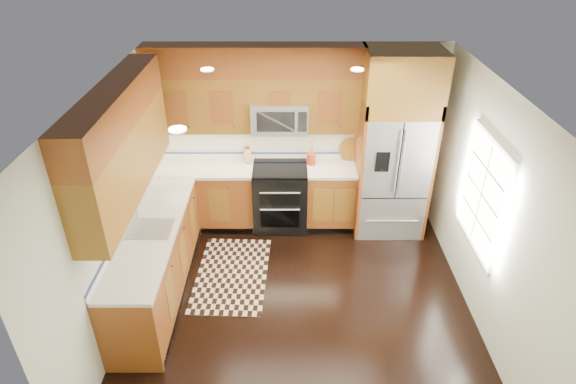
{
  "coord_description": "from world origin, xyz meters",
  "views": [
    {
      "loc": [
        -0.14,
        -4.26,
        4.08
      ],
      "look_at": [
        -0.14,
        0.6,
        1.19
      ],
      "focal_mm": 30.0,
      "sensor_mm": 36.0,
      "label": 1
    }
  ],
  "objects_px": {
    "refrigerator": "(394,146)",
    "rug": "(232,274)",
    "range": "(280,197)",
    "knife_block": "(247,155)",
    "utensil_crock": "(311,156)"
  },
  "relations": [
    {
      "from": "refrigerator",
      "to": "rug",
      "type": "height_order",
      "value": "refrigerator"
    },
    {
      "from": "range",
      "to": "rug",
      "type": "xyz_separation_m",
      "value": [
        -0.61,
        -1.15,
        -0.46
      ]
    },
    {
      "from": "refrigerator",
      "to": "knife_block",
      "type": "xyz_separation_m",
      "value": [
        -2.01,
        0.24,
        -0.26
      ]
    },
    {
      "from": "refrigerator",
      "to": "utensil_crock",
      "type": "relative_size",
      "value": 7.43
    },
    {
      "from": "refrigerator",
      "to": "knife_block",
      "type": "bearing_deg",
      "value": 173.3
    },
    {
      "from": "rug",
      "to": "refrigerator",
      "type": "bearing_deg",
      "value": 29.66
    },
    {
      "from": "refrigerator",
      "to": "utensil_crock",
      "type": "distance_m",
      "value": 1.15
    },
    {
      "from": "range",
      "to": "rug",
      "type": "relative_size",
      "value": 0.64
    },
    {
      "from": "range",
      "to": "knife_block",
      "type": "xyz_separation_m",
      "value": [
        -0.46,
        0.2,
        0.58
      ]
    },
    {
      "from": "refrigerator",
      "to": "rug",
      "type": "distance_m",
      "value": 2.75
    },
    {
      "from": "range",
      "to": "rug",
      "type": "distance_m",
      "value": 1.38
    },
    {
      "from": "refrigerator",
      "to": "rug",
      "type": "xyz_separation_m",
      "value": [
        -2.16,
        -1.11,
        -1.3
      ]
    },
    {
      "from": "range",
      "to": "utensil_crock",
      "type": "height_order",
      "value": "utensil_crock"
    },
    {
      "from": "knife_block",
      "to": "refrigerator",
      "type": "bearing_deg",
      "value": -6.7
    },
    {
      "from": "knife_block",
      "to": "utensil_crock",
      "type": "distance_m",
      "value": 0.91
    }
  ]
}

